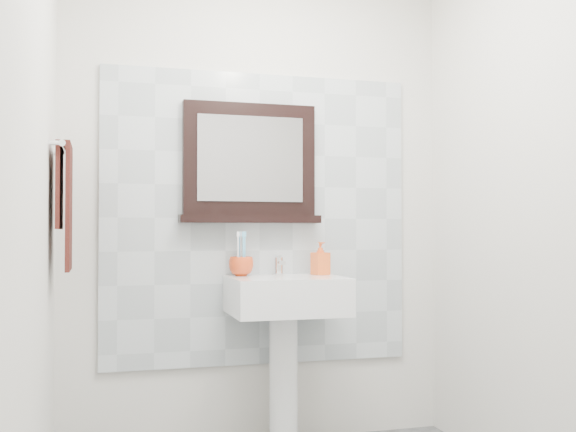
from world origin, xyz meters
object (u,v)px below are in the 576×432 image
object	(u,v)px
soap_dispenser	(320,258)
framed_mirror	(250,166)
pedestal_sink	(286,314)
toothbrush_cup	(241,266)
hand_towel	(65,197)

from	to	relation	value
soap_dispenser	framed_mirror	xyz separation A→B (m)	(-0.35, 0.09, 0.47)
pedestal_sink	soap_dispenser	size ratio (longest dim) A/B	5.71
pedestal_sink	soap_dispenser	xyz separation A→B (m)	(0.21, 0.10, 0.27)
toothbrush_cup	hand_towel	xyz separation A→B (m)	(-0.83, -0.22, 0.32)
framed_mirror	hand_towel	xyz separation A→B (m)	(-0.89, -0.29, -0.19)
framed_mirror	soap_dispenser	bearing A→B (deg)	-13.97
soap_dispenser	hand_towel	distance (m)	1.29
pedestal_sink	hand_towel	size ratio (longest dim) A/B	1.75
framed_mirror	toothbrush_cup	bearing A→B (deg)	-128.73
soap_dispenser	hand_towel	xyz separation A→B (m)	(-1.24, -0.21, 0.29)
toothbrush_cup	hand_towel	distance (m)	0.91
hand_towel	soap_dispenser	bearing A→B (deg)	9.51
toothbrush_cup	framed_mirror	size ratio (longest dim) A/B	0.17
pedestal_sink	hand_towel	bearing A→B (deg)	-173.99
toothbrush_cup	framed_mirror	world-z (taller)	framed_mirror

